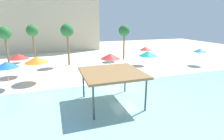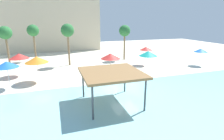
# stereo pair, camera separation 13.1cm
# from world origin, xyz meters

# --- Properties ---
(ground_plane) EXTENTS (80.00, 80.00, 0.00)m
(ground_plane) POSITION_xyz_m (0.00, 0.00, 0.00)
(ground_plane) COLOR beige
(lagoon_water) EXTENTS (44.00, 13.50, 0.04)m
(lagoon_water) POSITION_xyz_m (0.00, -5.25, 0.02)
(lagoon_water) COLOR #8CC6CC
(lagoon_water) RESTS_ON ground
(shade_pavilion) EXTENTS (4.60, 4.60, 2.71)m
(shade_pavilion) POSITION_xyz_m (-2.52, -3.22, 2.55)
(shade_pavilion) COLOR #42474C
(shade_pavilion) RESTS_ON ground
(beach_umbrella_teal_1) EXTENTS (2.31, 2.31, 2.88)m
(beach_umbrella_teal_1) POSITION_xyz_m (4.56, 3.60, 2.56)
(beach_umbrella_teal_1) COLOR silver
(beach_umbrella_teal_1) RESTS_ON ground
(beach_umbrella_red_2) EXTENTS (1.90, 1.90, 2.76)m
(beach_umbrella_red_2) POSITION_xyz_m (6.55, 7.78, 2.50)
(beach_umbrella_red_2) COLOR silver
(beach_umbrella_red_2) RESTS_ON ground
(beach_umbrella_blue_3) EXTENTS (2.21, 2.21, 2.77)m
(beach_umbrella_blue_3) POSITION_xyz_m (-11.09, 3.14, 2.46)
(beach_umbrella_blue_3) COLOR silver
(beach_umbrella_blue_3) RESTS_ON ground
(beach_umbrella_red_4) EXTENTS (2.26, 2.26, 2.77)m
(beach_umbrella_red_4) POSITION_xyz_m (-10.68, 7.44, 2.45)
(beach_umbrella_red_4) COLOR silver
(beach_umbrella_red_4) RESTS_ON ground
(beach_umbrella_orange_5) EXTENTS (2.44, 2.44, 2.84)m
(beach_umbrella_orange_5) POSITION_xyz_m (-8.50, 4.43, 2.50)
(beach_umbrella_orange_5) COLOR silver
(beach_umbrella_orange_5) RESTS_ON ground
(beach_umbrella_blue_6) EXTENTS (1.94, 1.94, 2.55)m
(beach_umbrella_blue_6) POSITION_xyz_m (14.14, 4.85, 2.28)
(beach_umbrella_blue_6) COLOR silver
(beach_umbrella_blue_6) RESTS_ON ground
(beach_umbrella_red_7) EXTENTS (2.38, 2.38, 2.72)m
(beach_umbrella_red_7) POSITION_xyz_m (-0.20, 4.33, 2.39)
(beach_umbrella_red_7) COLOR silver
(beach_umbrella_red_7) RESTS_ON ground
(lounge_chair_0) EXTENTS (0.77, 1.94, 0.74)m
(lounge_chair_0) POSITION_xyz_m (-1.35, 6.52, 0.33)
(lounge_chair_0) COLOR white
(lounge_chair_0) RESTS_ON ground
(lounge_chair_2) EXTENTS (0.79, 1.95, 0.74)m
(lounge_chair_2) POSITION_xyz_m (1.82, 5.11, 0.33)
(lounge_chair_2) COLOR white
(lounge_chair_2) RESTS_ON ground
(palm_tree_0) EXTENTS (1.90, 1.90, 5.82)m
(palm_tree_0) POSITION_xyz_m (-13.15, 13.63, 4.74)
(palm_tree_0) COLOR brown
(palm_tree_0) RESTS_ON ground
(palm_tree_1) EXTENTS (1.90, 1.90, 6.14)m
(palm_tree_1) POSITION_xyz_m (-4.55, 11.15, 5.04)
(palm_tree_1) COLOR brown
(palm_tree_1) RESTS_ON ground
(palm_tree_2) EXTENTS (1.90, 1.90, 5.87)m
(palm_tree_2) POSITION_xyz_m (4.89, 12.32, 4.79)
(palm_tree_2) COLOR brown
(palm_tree_2) RESTS_ON ground
(palm_tree_3) EXTENTS (1.90, 1.90, 5.96)m
(palm_tree_3) POSITION_xyz_m (-9.67, 16.20, 4.87)
(palm_tree_3) COLOR brown
(palm_tree_3) RESTS_ON ground
(hotel_block_0) EXTENTS (23.30, 9.75, 15.87)m
(hotel_block_0) POSITION_xyz_m (-8.05, 28.58, 7.93)
(hotel_block_0) COLOR beige
(hotel_block_0) RESTS_ON ground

